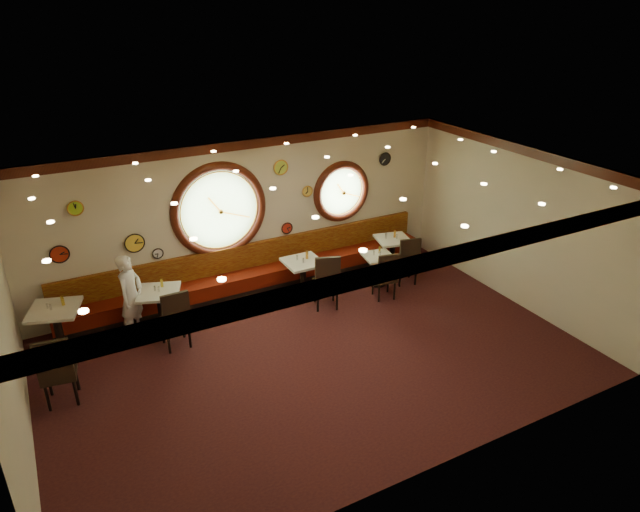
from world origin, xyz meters
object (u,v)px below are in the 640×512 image
Objects in this scene: chair_d at (386,273)px; waiter at (131,296)px; table_d at (378,266)px; condiment_a_salt at (47,306)px; table_e at (392,250)px; condiment_b_bottle at (162,283)px; condiment_d_bottle at (380,250)px; condiment_e_bottle at (395,234)px; condiment_d_pepper at (380,254)px; chair_b at (175,316)px; condiment_c_salt at (297,257)px; condiment_d_salt at (374,253)px; condiment_b_pepper at (159,289)px; condiment_a_bottle at (63,301)px; table_c at (303,274)px; condiment_a_pepper at (50,307)px; chair_e at (408,258)px; condiment_e_salt at (386,236)px; condiment_c_bottle at (307,255)px; condiment_e_pepper at (397,237)px; table_b at (161,305)px; condiment_b_salt at (155,288)px; chair_a at (56,367)px; condiment_c_pepper at (303,260)px; chair_c at (327,278)px; table_a at (57,325)px.

waiter is at bearing 178.89° from chair_d.
waiter reaches higher than table_d.
table_e is at bearing -0.66° from condiment_a_salt.
condiment_d_bottle is (4.56, -0.41, -0.14)m from condiment_b_bottle.
condiment_a_salt is 0.56× the size of condiment_e_bottle.
condiment_d_pepper is 0.07× the size of waiter.
chair_b is 4.60m from condiment_d_bottle.
condiment_c_salt reaches higher than condiment_d_pepper.
condiment_b_pepper is at bearing 176.51° from condiment_d_salt.
condiment_d_pepper is 6.20m from condiment_a_bottle.
table_c is 7.50× the size of condiment_a_pepper.
table_c is 2.30m from chair_e.
chair_e is 0.62m from condiment_d_bottle.
condiment_c_salt is at bearing 166.50° from condiment_d_pepper.
condiment_d_bottle is at bearing 45.03° from table_d.
condiment_e_salt is (-0.14, 0.08, 0.35)m from table_e.
condiment_d_salt is at bearing 121.59° from condiment_d_pepper.
chair_b reaches higher than condiment_d_bottle.
chair_d is at bearing -59.75° from waiter.
condiment_d_salt is at bearing -3.14° from condiment_a_pepper.
condiment_b_bottle is at bearing 176.52° from condiment_c_bottle.
chair_b is 5.27m from condiment_e_pepper.
condiment_c_salt reaches higher than table_b.
condiment_e_pepper is (5.35, -0.04, -0.02)m from condiment_b_salt.
chair_b is at bearing -166.21° from condiment_c_bottle.
condiment_e_bottle is at bearing 20.32° from chair_a.
condiment_a_bottle is 1.18× the size of condiment_d_bottle.
chair_e is 6.97m from condiment_a_pepper.
chair_b reaches higher than condiment_c_pepper.
table_b is 1.33× the size of chair_b.
condiment_b_salt is at bearing 139.80° from table_b.
condiment_a_salt is 6.45m from condiment_d_pepper.
chair_c reaches higher than table_c.
waiter is at bearing -173.81° from chair_c.
table_d is at bearing -11.65° from condiment_c_salt.
condiment_c_bottle reaches higher than condiment_b_salt.
chair_e is at bearing -28.07° from table_d.
condiment_d_bottle is at bearing 77.86° from chair_d.
condiment_d_bottle is (1.78, -0.10, -0.11)m from condiment_c_pepper.
condiment_b_bottle reaches higher than condiment_d_salt.
condiment_a_pepper is at bearing -141.34° from table_a.
chair_a is 8.11× the size of condiment_b_salt.
condiment_e_salt is 0.24m from condiment_e_pepper.
condiment_e_bottle is (0.80, 0.39, 0.14)m from condiment_d_salt.
condiment_a_bottle reaches higher than table_b.
table_c is 1.09× the size of chair_a.
condiment_d_pepper is at bearing 17.26° from chair_a.
condiment_a_salt reaches higher than condiment_c_pepper.
chair_a reaches higher than condiment_a_pepper.
condiment_b_bottle is (1.86, 0.06, 0.33)m from table_a.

